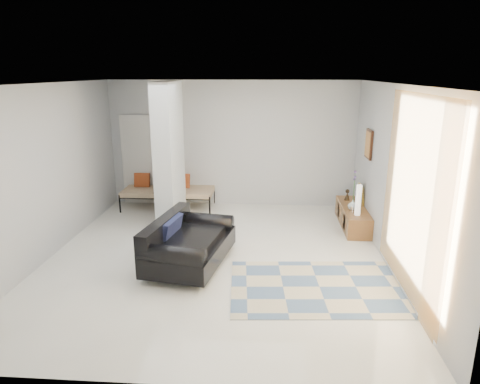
{
  "coord_description": "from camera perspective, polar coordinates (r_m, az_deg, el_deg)",
  "views": [
    {
      "loc": [
        0.86,
        -6.47,
        2.98
      ],
      "look_at": [
        0.35,
        0.6,
        0.97
      ],
      "focal_mm": 32.0,
      "sensor_mm": 36.0,
      "label": 1
    }
  ],
  "objects": [
    {
      "name": "floor",
      "position": [
        7.17,
        -3.2,
        -8.74
      ],
      "size": [
        6.0,
        6.0,
        0.0
      ],
      "primitive_type": "plane",
      "color": "beige",
      "rests_on": "ground"
    },
    {
      "name": "ceiling",
      "position": [
        6.53,
        -3.59,
        14.22
      ],
      "size": [
        6.0,
        6.0,
        0.0
      ],
      "primitive_type": "plane",
      "rotation": [
        3.14,
        0.0,
        0.0
      ],
      "color": "white",
      "rests_on": "wall_back"
    },
    {
      "name": "wall_back",
      "position": [
        9.64,
        -1.08,
        6.39
      ],
      "size": [
        6.0,
        0.0,
        6.0
      ],
      "primitive_type": "plane",
      "rotation": [
        1.57,
        0.0,
        0.0
      ],
      "color": "#B5B7BA",
      "rests_on": "ground"
    },
    {
      "name": "wall_front",
      "position": [
        3.91,
        -9.09,
        -8.21
      ],
      "size": [
        6.0,
        0.0,
        6.0
      ],
      "primitive_type": "plane",
      "rotation": [
        -1.57,
        0.0,
        0.0
      ],
      "color": "#B5B7BA",
      "rests_on": "ground"
    },
    {
      "name": "wall_left",
      "position": [
        7.58,
        -24.5,
        2.35
      ],
      "size": [
        0.0,
        6.0,
        6.0
      ],
      "primitive_type": "plane",
      "rotation": [
        1.57,
        0.0,
        1.57
      ],
      "color": "#B5B7BA",
      "rests_on": "ground"
    },
    {
      "name": "wall_right",
      "position": [
        6.92,
        19.83,
        1.68
      ],
      "size": [
        0.0,
        6.0,
        6.0
      ],
      "primitive_type": "plane",
      "rotation": [
        1.57,
        0.0,
        -1.57
      ],
      "color": "#B5B7BA",
      "rests_on": "ground"
    },
    {
      "name": "partition_column",
      "position": [
        8.45,
        -9.42,
        4.84
      ],
      "size": [
        0.35,
        1.2,
        2.8
      ],
      "primitive_type": "cube",
      "color": "silver",
      "rests_on": "floor"
    },
    {
      "name": "hallway_door",
      "position": [
        10.08,
        -13.1,
        4.19
      ],
      "size": [
        0.85,
        0.06,
        2.04
      ],
      "primitive_type": "cube",
      "color": "silver",
      "rests_on": "floor"
    },
    {
      "name": "curtain",
      "position": [
        5.82,
        22.04,
        -0.58
      ],
      "size": [
        0.0,
        2.55,
        2.55
      ],
      "primitive_type": "plane",
      "rotation": [
        1.57,
        0.0,
        1.57
      ],
      "color": "#FEAB42",
      "rests_on": "wall_right"
    },
    {
      "name": "wall_art",
      "position": [
        8.48,
        16.81,
        6.13
      ],
      "size": [
        0.04,
        0.45,
        0.55
      ],
      "primitive_type": "cube",
      "color": "#3E1E11",
      "rests_on": "wall_right"
    },
    {
      "name": "media_console",
      "position": [
        8.79,
        14.79,
        -3.12
      ],
      "size": [
        0.45,
        1.6,
        0.8
      ],
      "color": "brown",
      "rests_on": "floor"
    },
    {
      "name": "loveseat",
      "position": [
        6.85,
        -7.18,
        -6.88
      ],
      "size": [
        1.31,
        1.89,
        0.76
      ],
      "rotation": [
        0.0,
        0.0,
        -0.17
      ],
      "color": "silver",
      "rests_on": "floor"
    },
    {
      "name": "daybed",
      "position": [
        9.72,
        -9.64,
        0.26
      ],
      "size": [
        2.01,
        0.86,
        0.77
      ],
      "rotation": [
        0.0,
        0.0,
        0.0
      ],
      "color": "black",
      "rests_on": "floor"
    },
    {
      "name": "area_rug",
      "position": [
        6.36,
        10.54,
        -12.35
      ],
      "size": [
        2.63,
        1.85,
        0.01
      ],
      "primitive_type": "cube",
      "rotation": [
        0.0,
        0.0,
        0.07
      ],
      "color": "#C1B693",
      "rests_on": "floor"
    },
    {
      "name": "cylinder_lamp",
      "position": [
        8.18,
        15.49,
        -1.04
      ],
      "size": [
        0.11,
        0.11,
        0.58
      ],
      "primitive_type": "cylinder",
      "color": "white",
      "rests_on": "media_console"
    },
    {
      "name": "bronze_figurine",
      "position": [
        9.12,
        14.11,
        -0.36
      ],
      "size": [
        0.12,
        0.12,
        0.23
      ],
      "primitive_type": null,
      "rotation": [
        0.0,
        0.0,
        0.01
      ],
      "color": "#332516",
      "rests_on": "media_console"
    },
    {
      "name": "vase",
      "position": [
        8.52,
        14.81,
        -1.65
      ],
      "size": [
        0.2,
        0.2,
        0.2
      ],
      "primitive_type": "imported",
      "rotation": [
        0.0,
        0.0,
        -0.06
      ],
      "color": "silver",
      "rests_on": "media_console"
    }
  ]
}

